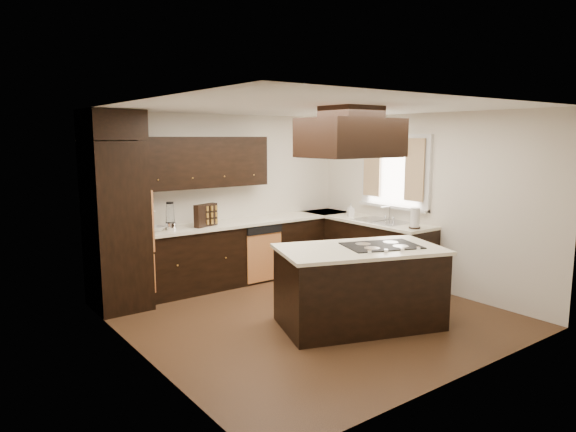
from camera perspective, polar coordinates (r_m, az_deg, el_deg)
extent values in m
cube|color=brown|center=(6.43, 2.52, -11.01)|extent=(4.20, 4.20, 0.02)
cube|color=silver|center=(6.06, 2.69, 12.01)|extent=(4.20, 4.20, 0.02)
cube|color=beige|center=(7.86, -7.18, 2.01)|extent=(4.20, 0.02, 2.50)
cube|color=beige|center=(4.71, 19.09, -2.96)|extent=(4.20, 0.02, 2.50)
cube|color=beige|center=(5.08, -16.19, -2.00)|extent=(0.02, 4.20, 2.50)
cube|color=beige|center=(7.62, 14.99, 1.57)|extent=(0.02, 4.20, 2.50)
cube|color=black|center=(6.80, -18.55, -1.05)|extent=(0.65, 0.75, 2.12)
cube|color=#DD8849|center=(6.91, -15.82, -0.28)|extent=(0.05, 0.62, 0.78)
cube|color=black|center=(7.75, -5.71, -4.15)|extent=(2.93, 0.60, 0.88)
cube|color=black|center=(8.12, 8.41, -3.60)|extent=(0.60, 2.40, 0.88)
cube|color=#F1EACB|center=(7.64, -5.70, -0.81)|extent=(2.93, 0.63, 0.04)
cube|color=#F1EACB|center=(8.02, 8.40, -0.40)|extent=(0.63, 2.40, 0.04)
cube|color=black|center=(7.45, -9.47, 5.91)|extent=(2.00, 0.34, 0.72)
cube|color=#DD8849|center=(7.67, -2.68, -4.59)|extent=(0.60, 0.05, 0.72)
cube|color=silver|center=(7.91, 11.79, 4.85)|extent=(0.06, 1.32, 1.12)
cube|color=white|center=(7.93, 11.93, 4.85)|extent=(0.00, 1.20, 1.00)
cube|color=beige|center=(7.59, 13.88, 4.99)|extent=(0.02, 0.34, 0.90)
cube|color=beige|center=(8.15, 9.31, 5.38)|extent=(0.02, 0.34, 0.90)
cube|color=silver|center=(7.79, 10.30, -0.54)|extent=(0.52, 0.84, 0.01)
cube|color=black|center=(6.03, 7.92, -7.95)|extent=(2.01, 1.52, 0.88)
cube|color=#F1EACB|center=(5.92, 8.01, -3.68)|extent=(2.09, 1.60, 0.04)
cube|color=black|center=(6.03, 10.35, -3.25)|extent=(0.98, 0.81, 0.01)
cube|color=black|center=(5.71, 6.99, 8.63)|extent=(1.05, 0.72, 0.42)
cube|color=black|center=(5.71, 7.04, 11.39)|extent=(0.55, 0.50, 0.13)
cylinder|color=silver|center=(7.12, -12.91, -1.13)|extent=(0.15, 0.15, 0.10)
cone|color=silver|center=(7.09, -12.96, 0.31)|extent=(0.13, 0.13, 0.26)
cube|color=black|center=(7.29, -9.12, 0.08)|extent=(0.39, 0.21, 0.32)
imported|color=silver|center=(7.08, -14.62, -1.40)|extent=(0.28, 0.28, 0.06)
imported|color=silver|center=(8.15, 6.97, 0.66)|extent=(0.13, 0.13, 0.21)
cylinder|color=silver|center=(7.24, 13.92, -0.26)|extent=(0.16, 0.16, 0.28)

